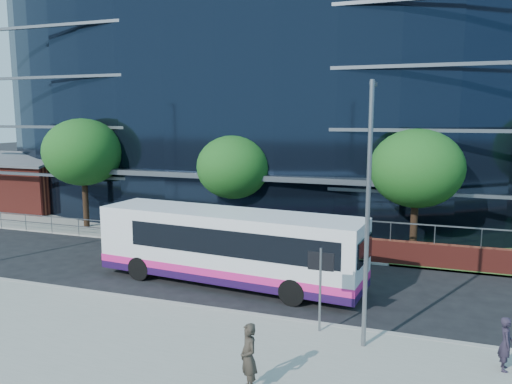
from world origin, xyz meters
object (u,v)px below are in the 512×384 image
at_px(brick_pavilion, 27,183).
at_px(tree_far_a, 83,152).
at_px(street_sign, 321,272).
at_px(pedestrian, 506,344).
at_px(tree_far_c, 417,169).
at_px(pedestrian_b, 248,358).
at_px(tree_far_b, 234,167).
at_px(city_bus, 230,246).
at_px(streetlight_east, 368,208).

bearing_deg(brick_pavilion, tree_far_a, -26.55).
xyz_separation_m(street_sign, pedestrian, (5.38, -0.79, -1.24)).
height_order(brick_pavilion, tree_far_a, tree_far_a).
bearing_deg(tree_far_a, tree_far_c, 0.00).
bearing_deg(pedestrian, brick_pavilion, 63.38).
relative_size(tree_far_c, pedestrian_b, 3.64).
xyz_separation_m(pedestrian, pedestrian_b, (-6.32, -3.36, 0.13)).
xyz_separation_m(street_sign, pedestrian_b, (-0.94, -4.14, -1.11)).
bearing_deg(street_sign, tree_far_b, 124.08).
relative_size(street_sign, pedestrian_b, 1.57).
distance_m(brick_pavilion, tree_far_a, 10.48).
distance_m(brick_pavilion, pedestrian, 35.63).
bearing_deg(tree_far_a, city_bus, -28.28).
xyz_separation_m(brick_pavilion, pedestrian, (31.88, -15.87, -1.02)).
relative_size(tree_far_b, tree_far_c, 0.93).
bearing_deg(city_bus, tree_far_c, 49.15).
bearing_deg(tree_far_c, pedestrian, -75.79).
xyz_separation_m(brick_pavilion, street_sign, (26.50, -15.09, 0.21)).
bearing_deg(street_sign, city_bus, 141.71).
bearing_deg(tree_far_a, streetlight_east, -30.46).
height_order(brick_pavilion, pedestrian, brick_pavilion).
relative_size(tree_far_b, pedestrian, 3.96).
distance_m(street_sign, pedestrian_b, 4.39).
xyz_separation_m(streetlight_east, city_bus, (-6.16, 4.27, -2.78)).
distance_m(street_sign, tree_far_b, 13.54).
bearing_deg(tree_far_b, tree_far_a, -177.14).
bearing_deg(pedestrian_b, city_bus, 164.06).
height_order(streetlight_east, pedestrian_b, streetlight_east).
relative_size(street_sign, city_bus, 0.24).
xyz_separation_m(brick_pavilion, tree_far_b, (19.00, -4.00, 2.27)).
bearing_deg(tree_far_b, street_sign, -55.92).
distance_m(street_sign, pedestrian, 5.57).
bearing_deg(tree_far_a, pedestrian, -26.43).
xyz_separation_m(tree_far_a, city_bus, (12.84, -6.91, -3.20)).
distance_m(city_bus, pedestrian_b, 8.68).
distance_m(city_bus, pedestrian, 11.02).
bearing_deg(streetlight_east, tree_far_c, 84.89).
distance_m(tree_far_a, city_bus, 14.92).
xyz_separation_m(tree_far_b, pedestrian, (12.88, -11.87, -3.30)).
bearing_deg(brick_pavilion, pedestrian_b, -36.96).
height_order(tree_far_b, pedestrian, tree_far_b).
bearing_deg(streetlight_east, tree_far_a, 149.54).
bearing_deg(street_sign, tree_far_a, 148.83).
bearing_deg(streetlight_east, city_bus, 145.30).
bearing_deg(tree_far_a, brick_pavilion, 153.45).
xyz_separation_m(street_sign, city_bus, (-4.66, 3.68, -0.48)).
relative_size(city_bus, pedestrian, 7.72).
bearing_deg(pedestrian_b, brick_pavilion, -168.32).
bearing_deg(pedestrian, tree_far_a, 63.41).
distance_m(brick_pavilion, city_bus, 24.64).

